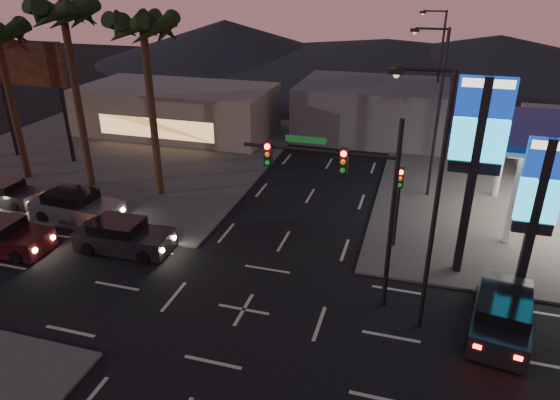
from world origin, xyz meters
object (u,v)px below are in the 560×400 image
(pylon_sign_tall, at_px, (478,140))
(car_lane_b_mid, at_px, (6,193))
(car_lane_b_front, at_px, (76,207))
(car_lane_a_front, at_px, (123,236))
(traffic_signal_mast, at_px, (349,185))
(suv_station, at_px, (502,314))
(pylon_sign_short, at_px, (540,195))
(car_lane_a_mid, at_px, (1,236))

(pylon_sign_tall, height_order, car_lane_b_mid, pylon_sign_tall)
(pylon_sign_tall, xyz_separation_m, car_lane_b_front, (-20.31, -0.35, -5.62))
(pylon_sign_tall, xyz_separation_m, car_lane_a_front, (-15.93, -2.55, -5.66))
(traffic_signal_mast, bearing_deg, suv_station, -3.66)
(car_lane_b_mid, bearing_deg, suv_station, -8.77)
(pylon_sign_tall, relative_size, traffic_signal_mast, 1.12)
(traffic_signal_mast, relative_size, car_lane_b_front, 1.53)
(pylon_sign_tall, bearing_deg, car_lane_b_mid, 179.36)
(car_lane_b_front, xyz_separation_m, suv_station, (21.80, -3.56, -0.02))
(pylon_sign_tall, height_order, car_lane_b_front, pylon_sign_tall)
(car_lane_a_front, bearing_deg, suv_station, -4.47)
(traffic_signal_mast, distance_m, suv_station, 7.68)
(pylon_sign_tall, relative_size, car_lane_a_front, 1.83)
(traffic_signal_mast, relative_size, car_lane_b_mid, 1.80)
(car_lane_b_mid, bearing_deg, pylon_sign_short, -2.61)
(pylon_sign_tall, height_order, car_lane_a_mid, pylon_sign_tall)
(traffic_signal_mast, relative_size, suv_station, 1.56)
(pylon_sign_tall, bearing_deg, car_lane_a_front, -170.92)
(car_lane_a_front, distance_m, car_lane_b_front, 4.90)
(car_lane_a_front, height_order, car_lane_a_mid, car_lane_a_mid)
(car_lane_b_mid, bearing_deg, car_lane_a_mid, -49.00)
(pylon_sign_tall, xyz_separation_m, pylon_sign_short, (2.50, -1.00, -1.74))
(traffic_signal_mast, height_order, car_lane_a_mid, traffic_signal_mast)
(car_lane_a_mid, relative_size, suv_station, 0.98)
(pylon_sign_tall, distance_m, pylon_sign_short, 3.20)
(traffic_signal_mast, xyz_separation_m, car_lane_b_front, (-15.57, 3.16, -4.45))
(pylon_sign_tall, distance_m, suv_station, 7.02)
(car_lane_a_mid, relative_size, car_lane_b_front, 0.95)
(suv_station, bearing_deg, pylon_sign_tall, 110.82)
(pylon_sign_short, bearing_deg, car_lane_b_mid, 177.39)
(car_lane_b_front, height_order, car_lane_b_mid, car_lane_b_front)
(pylon_sign_tall, relative_size, car_lane_a_mid, 1.80)
(car_lane_b_front, bearing_deg, traffic_signal_mast, -11.47)
(car_lane_b_front, relative_size, car_lane_b_mid, 1.18)
(car_lane_a_front, relative_size, car_lane_b_front, 0.94)
(car_lane_a_front, xyz_separation_m, suv_station, (17.42, -1.36, 0.02))
(car_lane_a_mid, height_order, car_lane_b_front, car_lane_b_front)
(suv_station, bearing_deg, car_lane_a_mid, -179.16)
(car_lane_b_mid, xyz_separation_m, suv_station, (27.21, -4.20, 0.10))
(pylon_sign_short, bearing_deg, suv_station, -109.18)
(car_lane_b_front, bearing_deg, pylon_sign_tall, 1.00)
(pylon_sign_tall, distance_m, traffic_signal_mast, 6.02)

